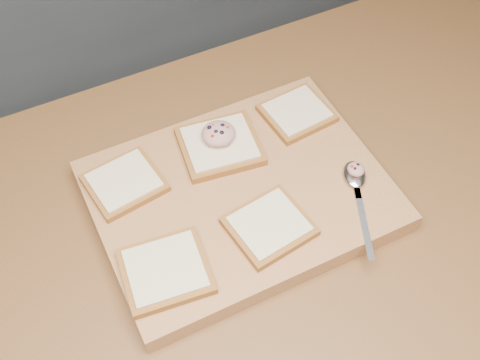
% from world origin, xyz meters
% --- Properties ---
extents(island_counter, '(2.00, 0.80, 0.90)m').
position_xyz_m(island_counter, '(0.00, 0.00, 0.45)').
color(island_counter, slate).
rests_on(island_counter, ground).
extents(cutting_board, '(0.46, 0.35, 0.04)m').
position_xyz_m(cutting_board, '(-0.17, 0.03, 0.92)').
color(cutting_board, '#B77C4E').
rests_on(cutting_board, island_counter).
extents(bread_far_left, '(0.13, 0.12, 0.02)m').
position_xyz_m(bread_far_left, '(-0.33, 0.12, 0.94)').
color(bread_far_left, '#985527').
rests_on(bread_far_left, cutting_board).
extents(bread_far_center, '(0.14, 0.14, 0.02)m').
position_xyz_m(bread_far_center, '(-0.16, 0.12, 0.95)').
color(bread_far_center, '#985527').
rests_on(bread_far_center, cutting_board).
extents(bread_far_right, '(0.12, 0.11, 0.02)m').
position_xyz_m(bread_far_right, '(-0.01, 0.13, 0.94)').
color(bread_far_right, '#985527').
rests_on(bread_far_right, cutting_board).
extents(bread_near_left, '(0.14, 0.13, 0.02)m').
position_xyz_m(bread_near_left, '(-0.33, -0.05, 0.95)').
color(bread_near_left, '#985527').
rests_on(bread_near_left, cutting_board).
extents(bread_near_center, '(0.13, 0.12, 0.02)m').
position_xyz_m(bread_near_center, '(-0.16, -0.05, 0.94)').
color(bread_near_center, '#985527').
rests_on(bread_near_center, cutting_board).
extents(tuna_salad_dollop, '(0.06, 0.05, 0.03)m').
position_xyz_m(tuna_salad_dollop, '(-0.16, 0.13, 0.97)').
color(tuna_salad_dollop, tan).
rests_on(tuna_salad_dollop, bread_far_center).
extents(spoon, '(0.09, 0.18, 0.01)m').
position_xyz_m(spoon, '(0.01, -0.04, 0.94)').
color(spoon, silver).
rests_on(spoon, cutting_board).
extents(spoon_salad, '(0.03, 0.03, 0.02)m').
position_xyz_m(spoon_salad, '(0.01, -0.03, 0.96)').
color(spoon_salad, tan).
rests_on(spoon_salad, spoon).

